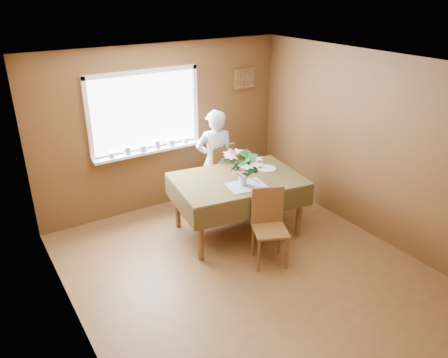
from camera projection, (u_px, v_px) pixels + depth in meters
floor at (248, 271)px, 5.41m from camera, size 4.50×4.50×0.00m
ceiling at (253, 67)px, 4.38m from camera, size 4.50×4.50×0.00m
wall_back at (164, 128)px, 6.62m from camera, size 4.00×0.00×4.00m
wall_front at (431, 288)px, 3.16m from camera, size 4.00×0.00×4.00m
wall_left at (69, 229)px, 3.91m from camera, size 0.00×4.50×4.50m
wall_right at (371, 147)px, 5.87m from camera, size 0.00×4.50×4.50m
window_assembly at (147, 126)px, 6.39m from camera, size 1.72×0.20×1.22m
spoon_rack at (244, 79)px, 7.06m from camera, size 0.44×0.05×0.33m
dining_table at (237, 185)px, 6.00m from camera, size 1.87×1.41×0.84m
chair_far at (218, 173)px, 6.79m from camera, size 0.52×0.52×1.04m
chair_near at (269, 223)px, 5.46m from camera, size 0.54×0.54×0.96m
seated_woman at (215, 161)px, 6.63m from camera, size 0.67×0.53×1.59m
flower_bouquet at (243, 165)px, 5.63m from camera, size 0.51×0.51×0.44m
side_plate at (267, 168)px, 6.25m from camera, size 0.28×0.28×0.01m
table_knife at (255, 181)px, 5.85m from camera, size 0.02×0.20×0.00m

